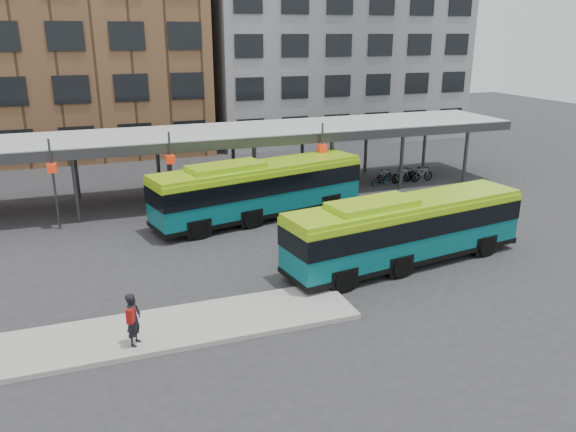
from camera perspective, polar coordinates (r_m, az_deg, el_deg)
The scene contains 9 objects.
ground at distance 24.04m, azimuth -0.70°, elevation -6.14°, with size 120.00×120.00×0.00m, color #28282B.
boarding_island at distance 20.30m, azimuth -12.88°, elevation -11.24°, with size 14.00×3.00×0.18m, color gray.
canopy at distance 34.83m, azimuth -7.89°, elevation 8.12°, with size 40.00×6.53×4.80m.
building_brick at distance 52.77m, azimuth -24.23°, elevation 17.90°, with size 26.00×14.00×22.00m, color brown.
building_grey at distance 57.56m, azimuth 4.03°, elevation 18.27°, with size 24.00×14.00×20.00m, color slate.
bus_front at distance 25.28m, azimuth 11.83°, elevation -1.24°, with size 11.80×4.17×3.19m.
bus_rear at distance 30.85m, azimuth -2.99°, elevation 2.83°, with size 12.38×5.25×3.34m.
pedestrian at distance 19.06m, azimuth -15.42°, elevation -10.06°, with size 0.69×0.79×1.81m.
bike_rack at distance 39.56m, azimuth 11.39°, elevation 4.05°, with size 5.00×1.78×1.06m.
Camera 1 is at (-7.19, -20.68, 9.92)m, focal length 35.00 mm.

